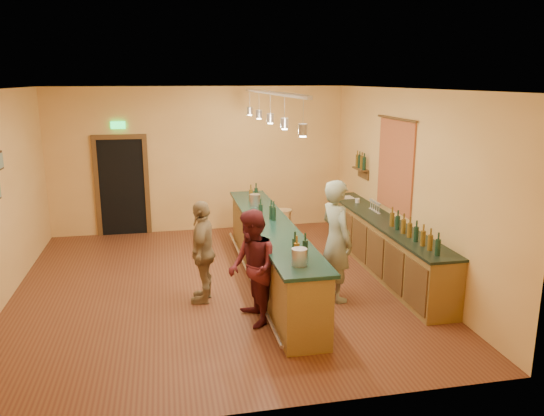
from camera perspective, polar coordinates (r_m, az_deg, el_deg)
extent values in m
plane|color=#5E2B1B|center=(8.95, -5.83, -8.34)|extent=(7.00, 7.00, 0.00)
cube|color=silver|center=(8.30, -6.37, 12.60)|extent=(6.50, 7.00, 0.02)
cube|color=#D89F51|center=(11.91, -7.77, 5.15)|extent=(6.50, 0.02, 3.20)
cube|color=#D89F51|center=(5.13, -2.18, -6.24)|extent=(6.50, 0.02, 3.20)
cube|color=#D89F51|center=(9.35, 14.15, 2.52)|extent=(0.02, 7.00, 3.20)
cube|color=black|center=(12.00, -15.80, 2.15)|extent=(0.95, 0.06, 2.10)
cube|color=#553219|center=(12.03, -18.30, 2.00)|extent=(0.10, 0.08, 2.10)
cube|color=#553219|center=(11.95, -13.30, 2.25)|extent=(0.10, 0.08, 2.10)
cube|color=#553219|center=(11.82, -16.16, 7.36)|extent=(1.15, 0.08, 0.10)
cube|color=#19E54C|center=(11.78, -16.24, 8.56)|extent=(0.30, 0.04, 0.15)
cube|color=#A52821|center=(9.66, 13.11, 4.43)|extent=(0.03, 1.40, 1.60)
cube|color=#553219|center=(11.04, 9.48, 4.15)|extent=(0.16, 0.55, 0.03)
cube|color=#553219|center=(11.09, 9.80, 3.65)|extent=(0.03, 0.55, 0.18)
cube|color=brown|center=(9.70, 11.75, -3.98)|extent=(0.55, 4.50, 0.90)
cube|color=black|center=(9.57, 11.89, -1.29)|extent=(0.60, 4.55, 0.04)
cylinder|color=silver|center=(10.72, 9.17, 0.80)|extent=(0.09, 0.09, 0.09)
cube|color=silver|center=(11.17, 8.12, 1.15)|extent=(0.22, 0.30, 0.01)
cube|color=brown|center=(8.89, -0.18, -4.97)|extent=(0.60, 5.00, 1.00)
cube|color=#112D25|center=(8.74, -0.18, -1.70)|extent=(0.70, 5.10, 0.05)
cylinder|color=silver|center=(8.95, -2.45, -7.23)|extent=(0.05, 5.00, 0.05)
cylinder|color=silver|center=(6.73, 2.96, -5.28)|extent=(0.20, 0.20, 0.22)
cylinder|color=silver|center=(9.84, -1.85, 0.86)|extent=(0.20, 0.20, 0.22)
cube|color=silver|center=(8.43, -0.19, 12.29)|extent=(0.06, 4.60, 0.05)
cylinder|color=silver|center=(6.49, 3.37, 10.17)|extent=(0.01, 0.01, 0.35)
cylinder|color=#A5A5AD|center=(6.51, 3.35, 8.41)|extent=(0.11, 0.11, 0.14)
cylinder|color=#FFEABF|center=(6.51, 3.34, 7.71)|extent=(0.08, 0.08, 0.02)
cylinder|color=silver|center=(7.46, 1.36, 10.64)|extent=(0.01, 0.01, 0.35)
cylinder|color=#A5A5AD|center=(7.47, 1.35, 9.11)|extent=(0.11, 0.11, 0.14)
cylinder|color=#FFEABF|center=(7.48, 1.35, 8.50)|extent=(0.08, 0.08, 0.02)
cylinder|color=silver|center=(8.44, -0.19, 11.00)|extent=(0.01, 0.01, 0.35)
cylinder|color=#A5A5AD|center=(8.45, -0.19, 9.65)|extent=(0.11, 0.11, 0.14)
cylinder|color=#FFEABF|center=(8.45, -0.19, 9.11)|extent=(0.08, 0.08, 0.02)
cylinder|color=silver|center=(9.42, -1.42, 11.28)|extent=(0.01, 0.01, 0.35)
cylinder|color=#A5A5AD|center=(9.43, -1.41, 10.07)|extent=(0.11, 0.11, 0.14)
cylinder|color=#FFEABF|center=(9.43, -1.41, 9.58)|extent=(0.08, 0.08, 0.02)
cylinder|color=silver|center=(10.40, -2.42, 11.51)|extent=(0.01, 0.01, 0.35)
cylinder|color=#A5A5AD|center=(10.41, -2.41, 10.41)|extent=(0.11, 0.11, 0.14)
cylinder|color=#FFEABF|center=(10.42, -2.40, 9.97)|extent=(0.08, 0.08, 0.02)
imported|color=gray|center=(8.17, 6.92, -3.50)|extent=(0.60, 0.77, 1.89)
imported|color=#59191E|center=(7.34, -2.14, -6.49)|extent=(0.70, 0.86, 1.63)
imported|color=#997A51|center=(8.16, -7.43, -4.65)|extent=(0.61, 1.00, 1.59)
cylinder|color=#B07E4F|center=(10.97, 1.26, -0.28)|extent=(0.35, 0.35, 0.04)
cylinder|color=#B07E4F|center=(11.09, 1.92, -2.05)|extent=(0.04, 0.04, 0.68)
cylinder|color=#B07E4F|center=(11.15, 0.78, -1.95)|extent=(0.04, 0.04, 0.68)
cylinder|color=#B07E4F|center=(10.94, 1.04, -2.26)|extent=(0.04, 0.04, 0.68)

